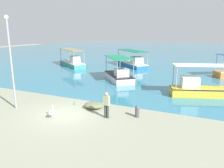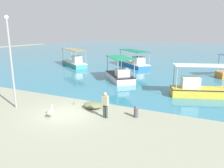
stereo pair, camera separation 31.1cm
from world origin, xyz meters
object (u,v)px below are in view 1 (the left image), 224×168
object	(u,v)px
glass_bottle	(74,103)
pelican	(52,112)
fisherman_standing	(107,104)
mooring_bollard	(137,111)
fishing_boat_near_left	(133,63)
fishing_boat_near_right	(119,75)
fishing_boat_outer	(72,62)
lamp_post	(11,59)
fishing_boat_far_left	(202,89)
net_pile	(94,105)

from	to	relation	value
glass_bottle	pelican	bearing A→B (deg)	-87.10
fisherman_standing	mooring_bollard	bearing A→B (deg)	28.22
fishing_boat_near_left	glass_bottle	bearing A→B (deg)	-83.96
fishing_boat_near_right	pelican	distance (m)	11.72
fishing_boat_outer	fishing_boat_near_right	world-z (taller)	fishing_boat_outer
glass_bottle	lamp_post	bearing A→B (deg)	-145.71
lamp_post	mooring_bollard	size ratio (longest dim) A/B	8.16
fishing_boat_near_left	fisherman_standing	bearing A→B (deg)	-75.23
fishing_boat_outer	fishing_boat_near_right	size ratio (longest dim) A/B	1.29
fishing_boat_outer	lamp_post	world-z (taller)	lamp_post
fishing_boat_far_left	net_pile	bearing A→B (deg)	-136.87
mooring_bollard	fishing_boat_outer	bearing A→B (deg)	135.27
pelican	net_pile	world-z (taller)	pelican
fishing_boat_near_left	net_pile	distance (m)	19.10
fishing_boat_near_left	fishing_boat_near_right	bearing A→B (deg)	-79.40
fishing_boat_outer	net_pile	distance (m)	19.53
lamp_post	glass_bottle	distance (m)	5.38
pelican	fisherman_standing	distance (m)	3.51
net_pile	glass_bottle	size ratio (longest dim) A/B	5.18
mooring_bollard	glass_bottle	world-z (taller)	mooring_bollard
fishing_boat_near_left	pelican	xyz separation A→B (m)	(2.12, -21.44, -0.24)
lamp_post	fisherman_standing	distance (m)	7.28
fishing_boat_far_left	fishing_boat_near_left	xyz separation A→B (m)	(-10.51, 12.32, -0.03)
net_pile	fishing_boat_outer	bearing A→B (deg)	128.98
lamp_post	glass_bottle	world-z (taller)	lamp_post
fishing_boat_near_left	fisherman_standing	size ratio (longest dim) A/B	3.80
fishing_boat_far_left	net_pile	size ratio (longest dim) A/B	4.16
fishing_boat_far_left	fishing_boat_near_right	world-z (taller)	fishing_boat_far_left
fishing_boat_near_right	net_pile	world-z (taller)	fishing_boat_near_right
fisherman_standing	net_pile	size ratio (longest dim) A/B	1.21
fishing_boat_near_right	lamp_post	distance (m)	12.17
net_pile	fishing_boat_far_left	bearing A→B (deg)	43.13
fishing_boat_outer	lamp_post	distance (m)	19.15
fishing_boat_far_left	mooring_bollard	world-z (taller)	fishing_boat_far_left
fishing_boat_outer	pelican	bearing A→B (deg)	-58.95
fishing_boat_outer	fishing_boat_far_left	world-z (taller)	fishing_boat_far_left
fishing_boat_near_right	fisherman_standing	size ratio (longest dim) A/B	3.08
pelican	fishing_boat_far_left	bearing A→B (deg)	47.41
mooring_bollard	net_pile	size ratio (longest dim) A/B	0.56
fishing_boat_far_left	glass_bottle	distance (m)	10.69
lamp_post	net_pile	size ratio (longest dim) A/B	4.57
fishing_boat_near_left	mooring_bollard	world-z (taller)	fishing_boat_near_left
fishing_boat_outer	fisherman_standing	xyz separation A→B (m)	(13.91, -16.42, 0.27)
fisherman_standing	fishing_boat_outer	bearing A→B (deg)	130.27
lamp_post	fisherman_standing	xyz separation A→B (m)	(6.70, 1.08, -2.65)
pelican	net_pile	xyz separation A→B (m)	(1.52, 2.69, -0.16)
pelican	mooring_bollard	xyz separation A→B (m)	(4.88, 2.38, 0.04)
fishing_boat_outer	fishing_boat_near_right	distance (m)	12.14
pelican	fisherman_standing	world-z (taller)	fisherman_standing
fishing_boat_outer	net_pile	bearing A→B (deg)	-51.02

